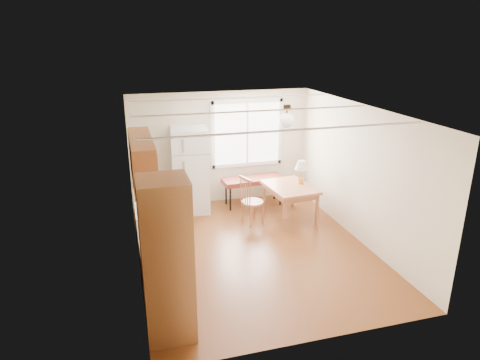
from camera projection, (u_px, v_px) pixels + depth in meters
name	position (u px, v px, depth m)	size (l,w,h in m)	color
room_shell	(255.00, 184.00, 7.24)	(4.60, 5.60, 2.62)	#522711
kitchen_run	(157.00, 234.00, 6.36)	(0.65, 3.40, 2.20)	brown
window_unit	(247.00, 133.00, 9.55)	(1.64, 0.05, 1.51)	white
pendant_light	(287.00, 120.00, 7.46)	(0.26, 0.26, 0.40)	black
refrigerator	(190.00, 170.00, 9.09)	(0.83, 0.83, 1.83)	white
bench	(253.00, 181.00, 9.49)	(1.41, 0.59, 0.64)	#5B1F15
dining_table	(290.00, 191.00, 8.76)	(0.97, 1.22, 0.72)	#98583A
chair	(249.00, 198.00, 8.49)	(0.48, 0.48, 1.00)	#98583A
table_lamp	(302.00, 167.00, 8.76)	(0.28, 0.28, 0.49)	gold
coffee_maker	(159.00, 235.00, 5.84)	(0.26, 0.31, 0.40)	black
kettle	(151.00, 222.00, 6.41)	(0.11, 0.11, 0.21)	red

